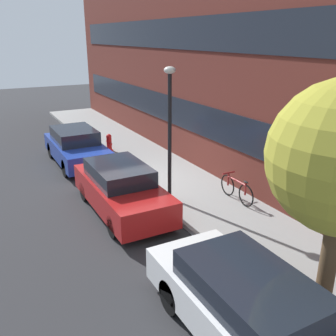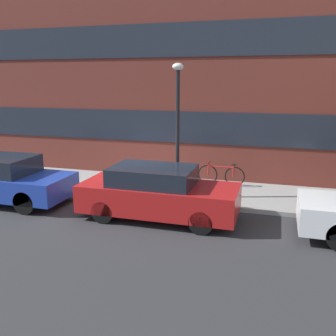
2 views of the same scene
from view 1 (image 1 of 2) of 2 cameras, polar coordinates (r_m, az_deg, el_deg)
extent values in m
plane|color=#2B2B2D|center=(12.52, -4.96, -2.92)|extent=(56.00, 56.00, 0.00)
cube|color=gray|center=(13.05, 0.58, -1.60)|extent=(28.00, 2.75, 0.12)
cube|color=maroon|center=(13.15, 8.00, 17.73)|extent=(28.00, 0.90, 8.79)
cube|color=#1E232D|center=(13.18, 5.82, 7.03)|extent=(25.76, 0.04, 1.10)
cube|color=#1E232D|center=(12.87, 6.29, 19.72)|extent=(25.76, 0.04, 1.10)
cube|color=#1E3899|center=(15.02, -13.75, 2.68)|extent=(4.05, 1.67, 0.63)
cube|color=black|center=(15.02, -14.08, 4.89)|extent=(2.11, 1.47, 0.50)
cylinder|color=black|center=(14.13, -9.45, 0.91)|extent=(0.64, 0.18, 0.64)
cylinder|color=black|center=(13.76, -15.30, -0.04)|extent=(0.64, 0.18, 0.64)
cylinder|color=black|center=(16.43, -12.31, 3.38)|extent=(0.64, 0.18, 0.64)
cylinder|color=black|center=(16.12, -17.38, 2.61)|extent=(0.64, 0.18, 0.64)
cube|color=#AD1919|center=(10.67, -7.05, -3.82)|extent=(4.07, 1.62, 0.70)
cube|color=black|center=(10.59, -7.50, -0.63)|extent=(2.11, 1.43, 0.46)
cylinder|color=black|center=(10.00, -0.46, -7.08)|extent=(0.58, 0.18, 0.58)
cylinder|color=black|center=(9.50, -8.27, -8.84)|extent=(0.58, 0.18, 0.58)
cylinder|color=black|center=(12.10, -5.99, -2.31)|extent=(0.58, 0.18, 0.58)
cylinder|color=black|center=(11.69, -12.54, -3.50)|extent=(0.58, 0.18, 0.58)
cube|color=silver|center=(6.45, 13.15, -21.86)|extent=(4.54, 1.65, 0.63)
cube|color=black|center=(6.22, 12.42, -17.23)|extent=(2.36, 1.45, 0.44)
cylinder|color=black|center=(7.81, 10.33, -15.55)|extent=(0.64, 0.18, 0.64)
cylinder|color=black|center=(7.15, 0.47, -18.98)|extent=(0.64, 0.18, 0.64)
cylinder|color=red|center=(16.16, -8.90, 2.68)|extent=(0.31, 0.31, 0.04)
cylinder|color=red|center=(16.08, -8.95, 3.66)|extent=(0.22, 0.22, 0.54)
sphere|color=red|center=(16.00, -9.01, 4.74)|extent=(0.23, 0.23, 0.23)
cylinder|color=red|center=(16.24, -9.19, 4.01)|extent=(0.17, 0.09, 0.09)
cylinder|color=red|center=(15.89, -8.73, 3.68)|extent=(0.17, 0.09, 0.09)
torus|color=black|center=(11.60, 9.06, -2.57)|extent=(0.66, 0.05, 0.66)
torus|color=black|center=(10.94, 11.80, -4.14)|extent=(0.66, 0.05, 0.66)
cylinder|color=maroon|center=(11.16, 10.48, -1.94)|extent=(0.85, 0.07, 0.06)
cylinder|color=maroon|center=(10.90, 11.72, -3.16)|extent=(0.06, 0.06, 0.37)
cylinder|color=maroon|center=(11.51, 9.16, -1.75)|extent=(0.06, 0.06, 0.37)
ellipsoid|color=black|center=(10.82, 11.79, -2.10)|extent=(0.20, 0.08, 0.05)
cylinder|color=maroon|center=(11.44, 9.22, -0.74)|extent=(0.06, 0.44, 0.05)
cylinder|color=brown|center=(6.98, 23.31, -12.63)|extent=(0.29, 0.29, 2.24)
cylinder|color=black|center=(10.71, 0.26, 4.32)|extent=(0.11, 0.11, 3.67)
ellipsoid|color=silver|center=(10.37, 0.27, 14.70)|extent=(0.32, 0.32, 0.20)
camera|label=2|loc=(8.42, -66.95, -0.93)|focal=40.00mm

